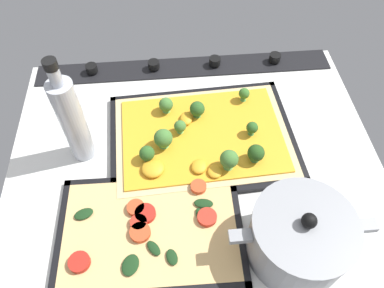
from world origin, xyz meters
The scene contains 8 objects.
ground_plane centered at (0.00, 0.00, -1.50)cm, with size 75.09×66.73×3.00cm, color silver.
stove_control_panel centered at (0.00, -29.86, 0.56)cm, with size 72.09×7.00×2.60cm.
baking_tray_front centered at (-2.06, -7.21, 0.36)cm, with size 39.47×29.47×1.30cm.
broccoli_pizza centered at (-1.71, -6.68, 1.76)cm, with size 36.97×26.96×5.91cm.
baking_tray_back centered at (9.27, 12.71, 0.38)cm, with size 33.13×22.97×1.30cm.
veggie_pizza_back centered at (9.28, 12.61, 1.10)cm, with size 30.69×20.52×1.90cm.
cooking_pot centered at (-15.16, 17.96, 5.20)cm, with size 23.58×16.71×12.67cm.
oil_bottle centered at (22.42, -6.09, 10.32)cm, with size 4.71×4.71×24.39cm.
Camera 1 is at (4.27, 39.92, 62.21)cm, focal length 34.54 mm.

